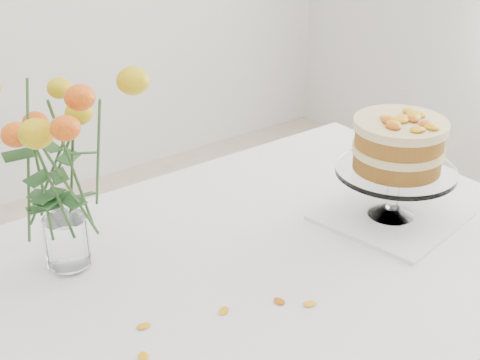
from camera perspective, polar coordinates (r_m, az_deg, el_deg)
The scene contains 9 objects.
table at distance 1.42m, azimuth 0.23°, elevation -10.03°, with size 1.43×0.93×0.76m.
napkin at distance 1.58m, azimuth 12.71°, elevation -3.01°, with size 0.28×0.28×0.01m, color white.
cake_stand at distance 1.51m, azimuth 13.33°, elevation 2.51°, with size 0.27×0.27×0.24m.
rose_vase at distance 1.30m, azimuth -15.55°, elevation 2.58°, with size 0.38×0.38×0.45m.
stray_petal_a at distance 1.25m, azimuth -1.40°, elevation -11.09°, with size 0.03×0.02×0.00m, color #F6A60F.
stray_petal_b at distance 1.28m, azimuth 3.37°, elevation -10.31°, with size 0.03×0.02×0.00m, color #F6A60F.
stray_petal_c at distance 1.28m, azimuth 5.94°, elevation -10.48°, with size 0.03×0.02×0.00m, color #F6A60F.
stray_petal_d at distance 1.23m, azimuth -8.23°, elevation -12.24°, with size 0.03×0.02×0.00m, color #F6A60F.
stray_petal_e at distance 1.17m, azimuth -8.24°, elevation -14.71°, with size 0.03×0.02×0.00m, color #F6A60F.
Camera 1 is at (-0.69, -0.91, 1.52)m, focal length 50.00 mm.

